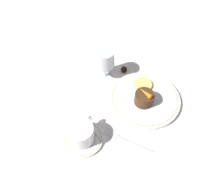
# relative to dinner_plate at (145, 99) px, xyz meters

# --- Properties ---
(ground_plane) EXTENTS (3.00, 3.00, 0.00)m
(ground_plane) POSITION_rel_dinner_plate_xyz_m (0.02, 0.02, -0.01)
(ground_plane) COLOR white
(dinner_plate) EXTENTS (0.26, 0.26, 0.01)m
(dinner_plate) POSITION_rel_dinner_plate_xyz_m (0.00, 0.00, 0.00)
(dinner_plate) COLOR white
(dinner_plate) RESTS_ON ground_plane
(saucer) EXTENTS (0.13, 0.13, 0.01)m
(saucer) POSITION_rel_dinner_plate_xyz_m (-0.24, 0.13, -0.00)
(saucer) COLOR white
(saucer) RESTS_ON ground_plane
(coffee_cup) EXTENTS (0.11, 0.08, 0.06)m
(coffee_cup) POSITION_rel_dinner_plate_xyz_m (-0.24, 0.13, 0.03)
(coffee_cup) COLOR white
(coffee_cup) RESTS_ON saucer
(spoon) EXTENTS (0.05, 0.10, 0.00)m
(spoon) POSITION_rel_dinner_plate_xyz_m (-0.19, 0.13, 0.00)
(spoon) COLOR silver
(spoon) RESTS_ON saucer
(wine_glass) EXTENTS (0.07, 0.07, 0.13)m
(wine_glass) POSITION_rel_dinner_plate_xyz_m (0.06, 0.19, 0.08)
(wine_glass) COLOR silver
(wine_glass) RESTS_ON ground_plane
(fork) EXTENTS (0.02, 0.18, 0.01)m
(fork) POSITION_rel_dinner_plate_xyz_m (-0.18, 0.01, -0.01)
(fork) COLOR silver
(fork) RESTS_ON ground_plane
(dessert_cake) EXTENTS (0.07, 0.07, 0.04)m
(dessert_cake) POSITION_rel_dinner_plate_xyz_m (-0.02, -0.00, 0.03)
(dessert_cake) COLOR #4C2D19
(dessert_cake) RESTS_ON dinner_plate
(carrot_garnish) EXTENTS (0.04, 0.06, 0.02)m
(carrot_garnish) POSITION_rel_dinner_plate_xyz_m (-0.02, -0.00, 0.06)
(carrot_garnish) COLOR orange
(carrot_garnish) RESTS_ON dessert_cake
(pineapple_slice) EXTENTS (0.07, 0.07, 0.01)m
(pineapple_slice) POSITION_rel_dinner_plate_xyz_m (0.05, 0.03, 0.01)
(pineapple_slice) COLOR #EFE075
(pineapple_slice) RESTS_ON dinner_plate
(chocolate_truffle) EXTENTS (0.03, 0.03, 0.03)m
(chocolate_truffle) POSITION_rel_dinner_plate_xyz_m (0.11, 0.13, 0.00)
(chocolate_truffle) COLOR black
(chocolate_truffle) RESTS_ON ground_plane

